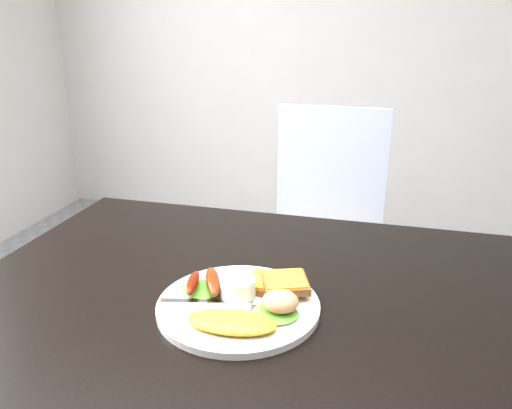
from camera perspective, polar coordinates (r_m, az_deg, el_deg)
name	(u,v)px	position (r m, az deg, el deg)	size (l,w,h in m)	color
dining_table	(279,304)	(0.94, 2.64, -11.25)	(1.20, 0.80, 0.04)	black
dining_chair	(322,251)	(1.81, 7.54, -5.24)	(0.41, 0.41, 0.05)	#9D7E5F
person	(360,169)	(1.51, 11.85, 3.95)	(0.58, 0.39, 1.62)	navy
plate	(238,306)	(0.89, -2.03, -11.53)	(0.28, 0.28, 0.01)	white
lettuce_left	(203,289)	(0.92, -6.12, -9.56)	(0.08, 0.07, 0.01)	#58971A
lettuce_right	(275,313)	(0.85, 2.18, -12.32)	(0.08, 0.07, 0.01)	#66A139
omelette	(231,322)	(0.82, -2.84, -13.25)	(0.15, 0.07, 0.02)	yellow
sausage_a	(193,283)	(0.91, -7.21, -8.85)	(0.02, 0.08, 0.02)	#660C09
sausage_b	(213,281)	(0.91, -4.96, -8.75)	(0.03, 0.10, 0.03)	#60220C
ramekin	(238,288)	(0.89, -2.10, -9.54)	(0.06, 0.06, 0.04)	white
toast_a	(268,284)	(0.93, 1.41, -9.06)	(0.08, 0.08, 0.01)	brown
toast_b	(285,283)	(0.90, 3.35, -8.94)	(0.08, 0.08, 0.01)	olive
potato_salad	(280,301)	(0.84, 2.81, -10.98)	(0.06, 0.06, 0.03)	beige
fork	(207,302)	(0.89, -5.67, -10.98)	(0.16, 0.01, 0.00)	#ADAFB7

